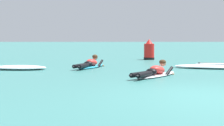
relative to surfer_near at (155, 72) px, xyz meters
name	(u,v)px	position (x,y,z in m)	size (l,w,h in m)	color
ground_plane	(157,63)	(0.79, 6.08, -0.14)	(120.00, 120.00, 0.00)	#387A75
surfer_near	(155,72)	(0.00, 0.00, 0.00)	(1.77, 2.47, 0.53)	silver
surfer_far	(90,64)	(-2.13, 3.33, 0.00)	(1.24, 2.61, 0.54)	#2DB2D1
drifting_surfboard	(220,64)	(3.33, 4.89, -0.10)	(2.20, 0.97, 0.16)	silver
whitewater_mid_right	(20,68)	(-4.67, 2.59, -0.06)	(2.04, 1.19, 0.16)	white
whitewater_back	(207,67)	(2.33, 3.04, -0.07)	(2.64, 1.75, 0.14)	white
channel_marker_buoy	(149,51)	(0.67, 8.53, 0.29)	(0.56, 0.56, 1.06)	red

